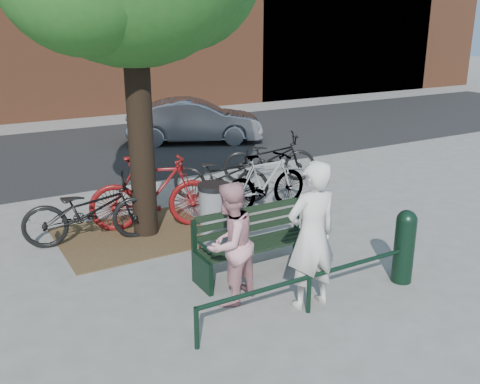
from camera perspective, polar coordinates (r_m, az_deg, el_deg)
ground at (r=7.59m, az=1.74°, el=-8.72°), size 90.00×90.00×0.00m
dirt_pit at (r=9.03m, az=-11.16°, el=-4.54°), size 2.40×2.00×0.02m
road at (r=15.09m, az=-15.58°, el=4.18°), size 40.00×7.00×0.01m
park_bench at (r=7.45m, az=1.46°, el=-5.19°), size 1.74×0.54×0.97m
guard_railing at (r=6.53m, az=7.41°, el=-9.55°), size 3.06×0.06×0.51m
person_left at (r=6.49m, az=7.66°, el=-4.63°), size 0.70×0.48×1.86m
person_right at (r=6.59m, az=-1.12°, el=-5.53°), size 0.93×0.85×1.56m
bollard at (r=7.50m, az=17.14°, el=-5.31°), size 0.27×0.27×1.02m
litter_bin at (r=8.25m, az=-2.73°, el=-2.55°), size 0.51×0.51×1.03m
bicycle_a at (r=8.74m, az=-15.73°, el=-1.89°), size 2.17×1.14×1.09m
bicycle_b at (r=9.07m, az=-9.20°, el=-0.07°), size 2.22×1.26×1.29m
bicycle_c at (r=10.48m, az=-2.07°, el=1.78°), size 1.90×1.71×1.00m
bicycle_d at (r=9.90m, az=2.69°, el=1.07°), size 1.83×0.58×1.09m
bicycle_e at (r=11.74m, az=3.15°, el=3.69°), size 2.14×1.48×1.07m
parked_car at (r=15.62m, az=-4.86°, el=7.55°), size 4.03×2.81×1.26m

